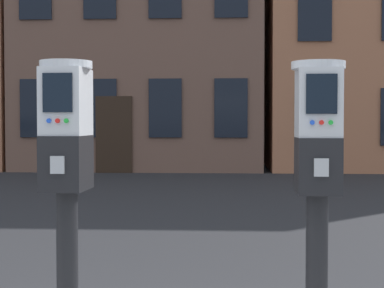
# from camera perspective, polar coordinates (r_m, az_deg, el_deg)

# --- Properties ---
(parking_meter_near_kerb) EXTENTS (0.22, 0.26, 1.51)m
(parking_meter_near_kerb) POSITION_cam_1_polar(r_m,az_deg,el_deg) (2.61, -11.49, -2.78)
(parking_meter_near_kerb) COLOR black
(parking_meter_near_kerb) RESTS_ON sidewalk_slab
(parking_meter_twin_adjacent) EXTENTS (0.22, 0.26, 1.50)m
(parking_meter_twin_adjacent) POSITION_cam_1_polar(r_m,az_deg,el_deg) (2.55, 11.49, -3.02)
(parking_meter_twin_adjacent) COLOR black
(parking_meter_twin_adjacent) RESTS_ON sidewalk_slab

